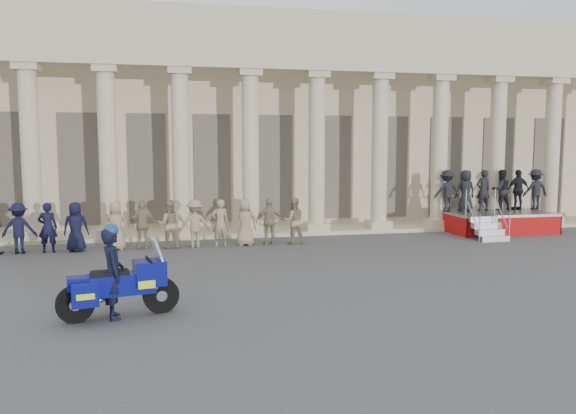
% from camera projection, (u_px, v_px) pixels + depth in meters
% --- Properties ---
extents(ground, '(90.00, 90.00, 0.00)m').
position_uv_depth(ground, '(245.00, 288.00, 13.60)').
color(ground, '#444447').
rests_on(ground, ground).
extents(building, '(40.00, 12.50, 9.00)m').
position_uv_depth(building, '(205.00, 125.00, 27.47)').
color(building, '#BFB18F').
rests_on(building, ground).
extents(officer_rank, '(18.56, 0.62, 1.64)m').
position_uv_depth(officer_rank, '(22.00, 228.00, 17.97)').
color(officer_rank, black).
rests_on(officer_rank, ground).
extents(reviewing_stand, '(5.08, 3.95, 2.50)m').
position_uv_depth(reviewing_stand, '(493.00, 197.00, 22.84)').
color(reviewing_stand, gray).
rests_on(reviewing_stand, ground).
extents(motorcycle, '(2.37, 1.16, 1.53)m').
position_uv_depth(motorcycle, '(120.00, 285.00, 11.17)').
color(motorcycle, black).
rests_on(motorcycle, ground).
extents(rider, '(0.56, 0.74, 1.91)m').
position_uv_depth(rider, '(113.00, 272.00, 11.09)').
color(rider, black).
rests_on(rider, ground).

